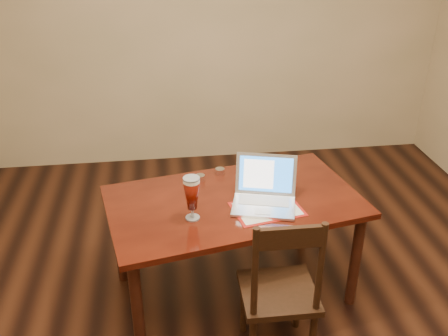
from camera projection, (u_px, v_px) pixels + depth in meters
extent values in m
cube|color=tan|center=(204.00, 21.00, 4.49)|extent=(4.50, 0.01, 2.70)
cube|color=#4D140A|center=(234.00, 202.00, 3.01)|extent=(1.63, 1.11, 0.04)
cylinder|color=#35150D|center=(137.00, 310.00, 2.69)|extent=(0.07, 0.07, 0.66)
cylinder|color=#35150D|center=(355.00, 260.00, 3.07)|extent=(0.07, 0.07, 0.66)
cylinder|color=#35150D|center=(119.00, 239.00, 3.27)|extent=(0.07, 0.07, 0.66)
cylinder|color=#35150D|center=(304.00, 204.00, 3.65)|extent=(0.07, 0.07, 0.66)
cube|color=maroon|center=(267.00, 209.00, 2.90)|extent=(0.44, 0.35, 0.00)
cube|color=beige|center=(267.00, 209.00, 2.89)|extent=(0.40, 0.31, 0.00)
cube|color=silver|center=(263.00, 206.00, 2.90)|extent=(0.41, 0.34, 0.02)
cube|color=#B8B8BD|center=(264.00, 201.00, 2.94)|extent=(0.31, 0.19, 0.00)
cube|color=silver|center=(263.00, 211.00, 2.84)|extent=(0.10, 0.09, 0.00)
cube|color=silver|center=(266.00, 174.00, 2.98)|extent=(0.37, 0.16, 0.24)
cube|color=blue|center=(266.00, 174.00, 2.97)|extent=(0.32, 0.14, 0.20)
cube|color=white|center=(259.00, 174.00, 2.98)|extent=(0.19, 0.09, 0.17)
cylinder|color=silver|center=(193.00, 218.00, 2.81)|extent=(0.08, 0.08, 0.01)
cylinder|color=silver|center=(192.00, 213.00, 2.79)|extent=(0.01, 0.01, 0.06)
cylinder|color=white|center=(191.00, 181.00, 2.70)|extent=(0.09, 0.09, 0.02)
cylinder|color=silver|center=(191.00, 179.00, 2.69)|extent=(0.09, 0.09, 0.01)
cylinder|color=silver|center=(200.00, 178.00, 3.19)|extent=(0.06, 0.06, 0.04)
cylinder|color=silver|center=(220.00, 171.00, 3.27)|extent=(0.06, 0.06, 0.04)
cube|color=black|center=(278.00, 293.00, 2.69)|extent=(0.41, 0.39, 0.04)
cylinder|color=black|center=(243.00, 305.00, 2.91)|extent=(0.04, 0.04, 0.39)
cylinder|color=black|center=(298.00, 301.00, 2.94)|extent=(0.04, 0.04, 0.39)
cylinder|color=black|center=(255.00, 272.00, 2.41)|extent=(0.03, 0.03, 0.52)
cylinder|color=black|center=(320.00, 267.00, 2.44)|extent=(0.03, 0.03, 0.52)
cube|color=black|center=(290.00, 238.00, 2.34)|extent=(0.33, 0.03, 0.12)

